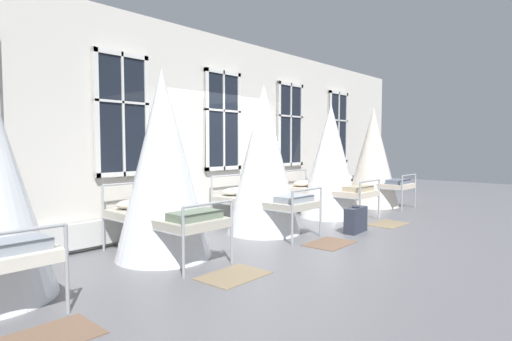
{
  "coord_description": "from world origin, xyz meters",
  "views": [
    {
      "loc": [
        -5.49,
        -4.74,
        1.54
      ],
      "look_at": [
        -0.25,
        -0.06,
        1.1
      ],
      "focal_mm": 29.06,
      "sensor_mm": 36.0,
      "label": 1
    }
  ],
  "objects_px": {
    "cot_second": "(163,166)",
    "cot_third": "(264,161)",
    "suitcase_dark": "(356,220)",
    "cot_fifth": "(373,158)",
    "cot_fourth": "(330,162)"
  },
  "relations": [
    {
      "from": "cot_second",
      "to": "cot_fifth",
      "type": "relative_size",
      "value": 1.04
    },
    {
      "from": "cot_fifth",
      "to": "cot_fourth",
      "type": "bearing_deg",
      "value": 91.6
    },
    {
      "from": "cot_fourth",
      "to": "suitcase_dark",
      "type": "bearing_deg",
      "value": 138.99
    },
    {
      "from": "cot_third",
      "to": "cot_fourth",
      "type": "bearing_deg",
      "value": -90.1
    },
    {
      "from": "cot_fifth",
      "to": "cot_second",
      "type": "bearing_deg",
      "value": 90.82
    },
    {
      "from": "cot_second",
      "to": "suitcase_dark",
      "type": "distance_m",
      "value": 3.55
    },
    {
      "from": "cot_second",
      "to": "cot_fifth",
      "type": "xyz_separation_m",
      "value": [
        6.34,
        0.04,
        -0.05
      ]
    },
    {
      "from": "cot_third",
      "to": "cot_fourth",
      "type": "height_order",
      "value": "cot_third"
    },
    {
      "from": "cot_second",
      "to": "cot_third",
      "type": "xyz_separation_m",
      "value": [
        2.13,
        0.03,
        0.0
      ]
    },
    {
      "from": "cot_third",
      "to": "suitcase_dark",
      "type": "height_order",
      "value": "cot_third"
    },
    {
      "from": "cot_second",
      "to": "cot_third",
      "type": "distance_m",
      "value": 2.13
    },
    {
      "from": "cot_fifth",
      "to": "suitcase_dark",
      "type": "bearing_deg",
      "value": 111.84
    },
    {
      "from": "suitcase_dark",
      "to": "cot_second",
      "type": "bearing_deg",
      "value": 154.91
    },
    {
      "from": "cot_fourth",
      "to": "suitcase_dark",
      "type": "xyz_separation_m",
      "value": [
        -1.09,
        -1.2,
        -0.95
      ]
    },
    {
      "from": "cot_third",
      "to": "suitcase_dark",
      "type": "xyz_separation_m",
      "value": [
        1.05,
        -1.22,
        -1.03
      ]
    }
  ]
}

